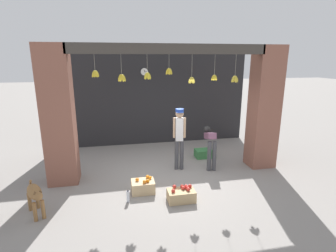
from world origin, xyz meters
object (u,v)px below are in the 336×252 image
(shopkeeper, at_px, (179,134))
(wall_clock, at_px, (144,72))
(dog, at_px, (35,194))
(worker_stooping, at_px, (210,143))
(fruit_crate_oranges, at_px, (143,186))
(fruit_crate_apples, at_px, (181,195))
(produce_box_green, at_px, (204,153))
(water_bottle, at_px, (128,196))

(shopkeeper, relative_size, wall_clock, 6.63)
(dog, bearing_deg, wall_clock, 120.04)
(worker_stooping, distance_m, wall_clock, 3.40)
(fruit_crate_oranges, height_order, wall_clock, wall_clock)
(fruit_crate_apples, xyz_separation_m, wall_clock, (-0.30, 4.04, 2.41))
(produce_box_green, height_order, water_bottle, water_bottle)
(shopkeeper, relative_size, fruit_crate_apples, 2.91)
(shopkeeper, distance_m, fruit_crate_apples, 1.88)
(water_bottle, bearing_deg, produce_box_green, 41.79)
(fruit_crate_oranges, xyz_separation_m, wall_clock, (0.47, 3.50, 2.40))
(produce_box_green, bearing_deg, wall_clock, 133.64)
(shopkeeper, height_order, fruit_crate_apples, shopkeeper)
(worker_stooping, bearing_deg, water_bottle, -142.00)
(worker_stooping, bearing_deg, fruit_crate_apples, -120.50)
(dog, height_order, shopkeeper, shopkeeper)
(fruit_crate_apples, distance_m, water_bottle, 1.15)
(dog, bearing_deg, shopkeeper, 89.24)
(dog, relative_size, wall_clock, 3.18)
(shopkeeper, distance_m, worker_stooping, 0.92)
(produce_box_green, bearing_deg, dog, -151.12)
(fruit_crate_oranges, distance_m, fruit_crate_apples, 0.94)
(shopkeeper, height_order, fruit_crate_oranges, shopkeeper)
(dog, xyz_separation_m, fruit_crate_apples, (2.91, -0.03, -0.32))
(dog, distance_m, wall_clock, 5.22)
(produce_box_green, bearing_deg, water_bottle, -138.21)
(fruit_crate_apples, distance_m, produce_box_green, 2.70)
(worker_stooping, height_order, wall_clock, wall_clock)
(worker_stooping, xyz_separation_m, fruit_crate_oranges, (-1.99, -1.06, -0.58))
(worker_stooping, xyz_separation_m, fruit_crate_apples, (-1.22, -1.60, -0.59))
(fruit_crate_oranges, distance_m, produce_box_green, 2.76)
(wall_clock, bearing_deg, water_bottle, -102.15)
(produce_box_green, height_order, wall_clock, wall_clock)
(worker_stooping, height_order, fruit_crate_oranges, worker_stooping)
(wall_clock, bearing_deg, fruit_crate_apples, -85.76)
(fruit_crate_oranges, height_order, fruit_crate_apples, fruit_crate_oranges)
(shopkeeper, bearing_deg, wall_clock, -64.56)
(fruit_crate_oranges, relative_size, produce_box_green, 1.01)
(produce_box_green, xyz_separation_m, wall_clock, (-1.61, 1.69, 2.42))
(wall_clock, bearing_deg, produce_box_green, -46.36)
(shopkeeper, xyz_separation_m, worker_stooping, (0.88, -0.03, -0.29))
(produce_box_green, bearing_deg, fruit_crate_apples, -119.01)
(shopkeeper, height_order, water_bottle, shopkeeper)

